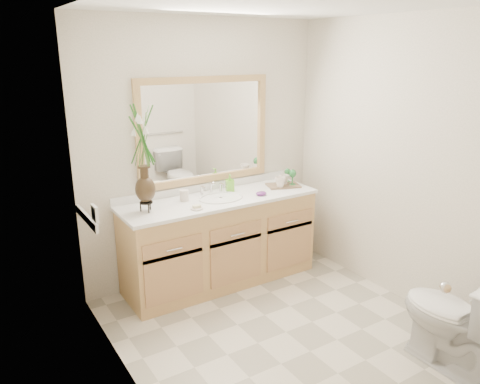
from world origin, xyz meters
TOP-DOWN VIEW (x-y plane):
  - floor at (0.00, 0.00)m, footprint 2.60×2.60m
  - ceiling at (0.00, 0.00)m, footprint 2.40×2.60m
  - wall_back at (0.00, 1.30)m, footprint 2.40×0.02m
  - wall_front at (0.00, -1.30)m, footprint 2.40×0.02m
  - wall_left at (-1.20, 0.00)m, footprint 0.02×2.60m
  - wall_right at (1.20, 0.00)m, footprint 0.02×2.60m
  - vanity at (0.00, 1.01)m, footprint 1.80×0.55m
  - counter at (0.00, 1.01)m, footprint 1.84×0.57m
  - sink at (0.00, 1.00)m, footprint 0.38×0.34m
  - mirror at (0.00, 1.28)m, footprint 1.32×0.04m
  - switch_plate at (-1.19, 0.76)m, footprint 0.02×0.12m
  - door at (-0.30, -1.29)m, footprint 0.80×0.03m
  - toilet at (0.70, -0.92)m, footprint 0.42×0.75m
  - flower_vase at (-0.70, 1.02)m, footprint 0.19×0.19m
  - tumbler at (-0.31, 1.10)m, footprint 0.08×0.08m
  - soap_dish at (-0.32, 0.84)m, footprint 0.11×0.11m
  - soap_bottle at (0.18, 1.14)m, footprint 0.09×0.09m
  - purple_dish at (0.36, 0.87)m, footprint 0.11×0.09m
  - tray at (0.71, 1.01)m, footprint 0.36×0.29m
  - mug_left at (0.64, 0.96)m, footprint 0.13×0.12m
  - mug_right at (0.74, 1.03)m, footprint 0.13×0.13m
  - goblet_front at (0.79, 0.96)m, footprint 0.07×0.07m
  - goblet_back at (0.82, 1.08)m, footprint 0.06×0.06m

SIDE VIEW (x-z plane):
  - floor at x=0.00m, z-range 0.00..0.00m
  - toilet at x=0.70m, z-range 0.00..0.74m
  - vanity at x=0.00m, z-range 0.00..0.80m
  - sink at x=0.00m, z-range 0.66..0.89m
  - counter at x=0.00m, z-range 0.80..0.83m
  - tray at x=0.71m, z-range 0.83..0.85m
  - soap_dish at x=-0.32m, z-range 0.82..0.86m
  - purple_dish at x=0.36m, z-range 0.83..0.87m
  - tumbler at x=-0.31m, z-range 0.83..0.93m
  - mug_right at x=0.74m, z-range 0.85..0.94m
  - mug_left at x=0.64m, z-range 0.85..0.95m
  - soap_bottle at x=0.18m, z-range 0.83..0.98m
  - goblet_back at x=0.82m, z-range 0.87..1.00m
  - goblet_front at x=0.79m, z-range 0.87..1.03m
  - switch_plate at x=-1.19m, z-range 0.92..1.04m
  - door at x=-0.30m, z-range 0.00..2.00m
  - wall_back at x=0.00m, z-range 0.00..2.40m
  - wall_front at x=0.00m, z-range 0.00..2.40m
  - wall_left at x=-1.20m, z-range 0.00..2.40m
  - wall_right at x=1.20m, z-range 0.00..2.40m
  - flower_vase at x=-0.70m, z-range 0.97..1.77m
  - mirror at x=0.00m, z-range 0.92..1.89m
  - ceiling at x=0.00m, z-range 2.39..2.41m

